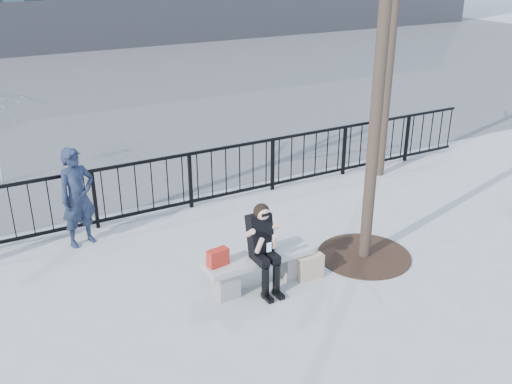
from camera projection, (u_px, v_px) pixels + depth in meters
ground at (258, 284)px, 8.45m from camera, size 120.00×120.00×0.00m
street_surface at (56, 86)px, 20.51m from camera, size 60.00×23.00×0.01m
railing at (180, 182)px, 10.64m from camera, size 14.00×0.06×1.10m
tree_grate at (364, 255)px, 9.21m from camera, size 1.50×1.50×0.02m
bench_main at (259, 266)px, 8.33m from camera, size 1.65×0.46×0.49m
seated_woman at (264, 249)px, 8.06m from camera, size 0.50×0.64×1.34m
handbag at (218, 257)px, 7.94m from camera, size 0.32×0.18×0.25m
shopping_bag at (310, 267)px, 8.51m from camera, size 0.41×0.15×0.38m
standing_man at (78, 197)px, 9.29m from camera, size 0.71×0.57×1.69m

